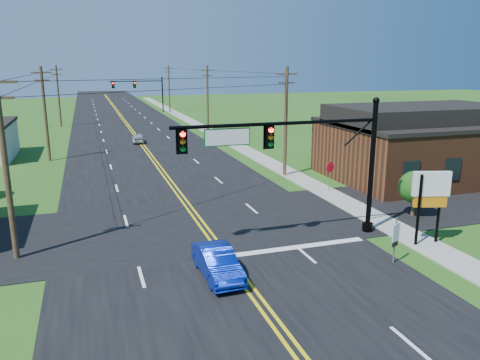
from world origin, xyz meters
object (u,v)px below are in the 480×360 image
object	(u,v)px
signal_mast_far	(140,89)
signal_mast_main	(298,153)
route_sign	(396,237)
stop_sign	(330,170)
blue_car	(217,263)

from	to	relation	value
signal_mast_far	signal_mast_main	bearing A→B (deg)	-90.08
signal_mast_main	route_sign	distance (m)	6.27
stop_sign	signal_mast_far	bearing A→B (deg)	78.53
route_sign	stop_sign	xyz separation A→B (m)	(3.34, 12.36, 0.30)
signal_mast_main	route_sign	world-z (taller)	signal_mast_main
signal_mast_main	blue_car	world-z (taller)	signal_mast_main
signal_mast_main	blue_car	xyz separation A→B (m)	(-5.12, -2.99, -4.09)
signal_mast_far	stop_sign	bearing A→B (deg)	-84.27
signal_mast_far	blue_car	bearing A→B (deg)	-93.99
signal_mast_main	signal_mast_far	distance (m)	72.00
signal_mast_far	route_sign	size ratio (longest dim) A/B	4.77
signal_mast_main	route_sign	size ratio (longest dim) A/B	4.91
signal_mast_far	blue_car	size ratio (longest dim) A/B	2.75
stop_sign	signal_mast_main	bearing A→B (deg)	-145.74
signal_mast_far	stop_sign	world-z (taller)	signal_mast_far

